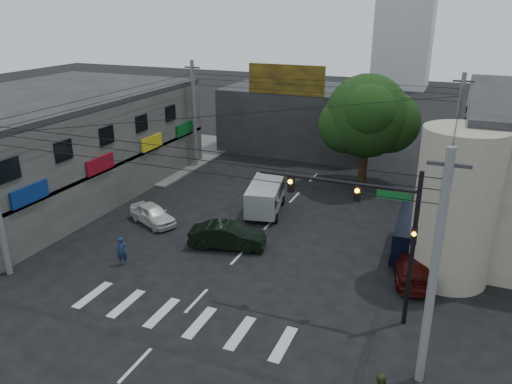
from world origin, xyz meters
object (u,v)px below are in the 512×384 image
Objects in this scene: utility_pole_near_right at (434,274)px; dark_sedan at (227,236)px; white_compact at (153,214)px; street_tree at (367,116)px; utility_pole_far_right at (455,139)px; traffic_gantry at (375,219)px; utility_pole_far_left at (194,115)px; maroon_sedan at (413,266)px; traffic_officer at (122,252)px; navy_van at (415,237)px; silver_minivan at (265,198)px.

utility_pole_near_right is 14.19m from dark_sedan.
street_tree is at bearing -16.14° from white_compact.
utility_pole_near_right is at bearing -91.44° from white_compact.
traffic_gantry is at bearing -98.94° from utility_pole_far_right.
utility_pole_far_left reaches higher than street_tree.
street_tree reaches higher than dark_sedan.
dark_sedan is at bearing -8.10° from maroon_sedan.
street_tree is 15.86m from dark_sedan.
traffic_officer is (-9.49, -18.38, -4.66)m from street_tree.
dark_sedan is 2.92× the size of traffic_officer.
street_tree reaches higher than traffic_gantry.
utility_pole_near_right is 1.69× the size of navy_van.
utility_pole_far_right is at bearing -8.75° from street_tree.
utility_pole_near_right is 5.68× the size of traffic_officer.
traffic_gantry is 6.13m from maroon_sedan.
traffic_gantry reaches higher than silver_minivan.
traffic_gantry reaches higher than navy_van.
maroon_sedan is 2.92m from navy_van.
white_compact is 0.75× the size of navy_van.
maroon_sedan is (5.41, -13.77, -4.78)m from street_tree.
white_compact is at bearing 82.15° from traffic_officer.
utility_pole_far_left is 2.23× the size of white_compact.
utility_pole_near_right reaches higher than street_tree.
utility_pole_far_right is at bearing -31.36° from white_compact.
navy_van reaches higher than traffic_officer.
maroon_sedan is (10.48, 0.49, -0.05)m from dark_sedan.
utility_pole_far_left is at bearing -176.05° from street_tree.
silver_minivan is 10.43m from navy_van.
utility_pole_far_left is 1.69× the size of navy_van.
maroon_sedan is at bearing 98.03° from utility_pole_near_right.
traffic_officer is (5.01, -17.38, -3.79)m from utility_pole_far_left.
dark_sedan reaches higher than white_compact.
utility_pole_far_right is 13.40m from maroon_sedan.
utility_pole_far_right is 1.69× the size of navy_van.
utility_pole_near_right reaches higher than dark_sedan.
street_tree is at bearing 171.25° from utility_pole_far_right.
street_tree is at bearing 38.20° from traffic_officer.
navy_van is (-1.37, 10.62, -3.52)m from utility_pole_near_right.
utility_pole_far_right is (6.50, -1.00, -0.87)m from street_tree.
silver_minivan is 3.17× the size of traffic_officer.
utility_pole_far_left is at bearing 137.14° from traffic_gantry.
navy_van is at bearing -95.28° from maroon_sedan.
silver_minivan is at bearing 74.43° from navy_van.
navy_van is at bearing -97.88° from utility_pole_far_right.
utility_pole_far_left is 22.26m from navy_van.
navy_van is 16.43m from traffic_officer.
dark_sedan is (9.43, -13.26, -3.86)m from utility_pole_far_left.
navy_van is at bearing -58.23° from white_compact.
utility_pole_near_right is 20.50m from utility_pole_far_right.
silver_minivan is at bearing 41.27° from traffic_officer.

